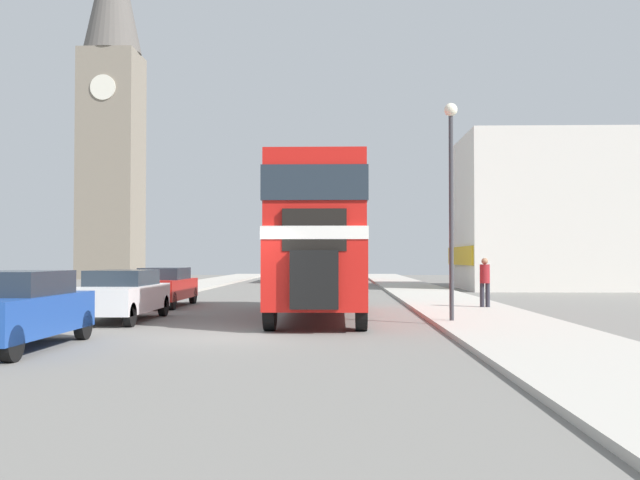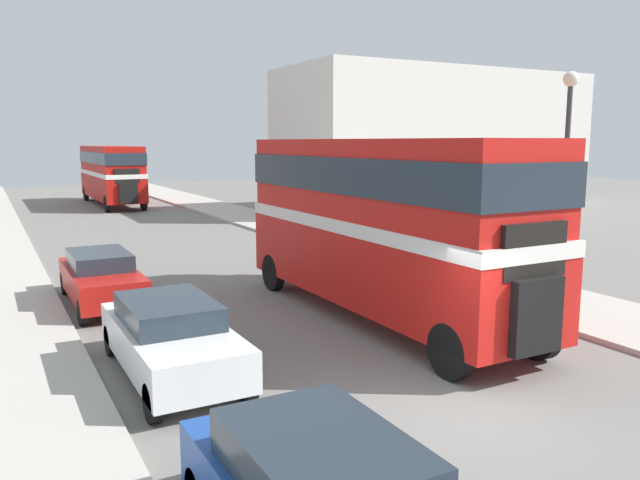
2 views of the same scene
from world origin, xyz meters
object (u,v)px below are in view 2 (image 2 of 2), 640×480
object	(u,v)px
car_parked_mid	(171,337)
car_parked_far	(101,278)
double_decker_bus	(381,214)
pedestrian_walking	(471,242)
bus_distant	(111,170)
street_lamp	(566,159)

from	to	relation	value
car_parked_mid	car_parked_far	bearing A→B (deg)	92.55
double_decker_bus	pedestrian_walking	xyz separation A→B (m)	(5.57, 2.91, -1.56)
car_parked_mid	car_parked_far	xyz separation A→B (m)	(-0.27, 6.06, -0.01)
double_decker_bus	bus_distant	xyz separation A→B (m)	(-0.67, 32.29, -0.20)
car_parked_mid	street_lamp	world-z (taller)	street_lamp
double_decker_bus	car_parked_mid	bearing A→B (deg)	-165.79
car_parked_mid	car_parked_far	world-z (taller)	car_parked_mid
bus_distant	street_lamp	distance (m)	34.97
car_parked_far	pedestrian_walking	bearing A→B (deg)	-8.49
car_parked_mid	bus_distant	bearing A→B (deg)	81.60
pedestrian_walking	street_lamp	distance (m)	6.35
car_parked_far	street_lamp	xyz separation A→B (m)	(9.52, -7.01, 3.21)
bus_distant	pedestrian_walking	bearing A→B (deg)	-78.02
car_parked_far	street_lamp	size ratio (longest dim) A/B	0.75
car_parked_far	street_lamp	bearing A→B (deg)	-36.39
bus_distant	car_parked_far	world-z (taller)	bus_distant
car_parked_far	bus_distant	bearing A→B (deg)	79.26
bus_distant	street_lamp	bearing A→B (deg)	-82.98
pedestrian_walking	street_lamp	world-z (taller)	street_lamp
street_lamp	bus_distant	bearing A→B (deg)	97.02
car_parked_far	pedestrian_walking	world-z (taller)	pedestrian_walking
car_parked_mid	pedestrian_walking	bearing A→B (deg)	21.18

